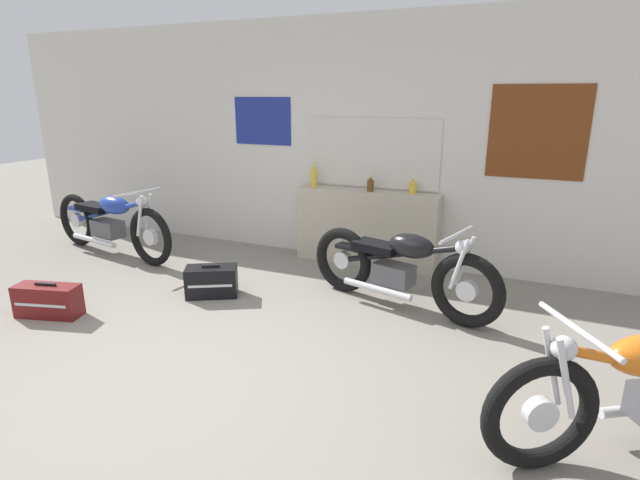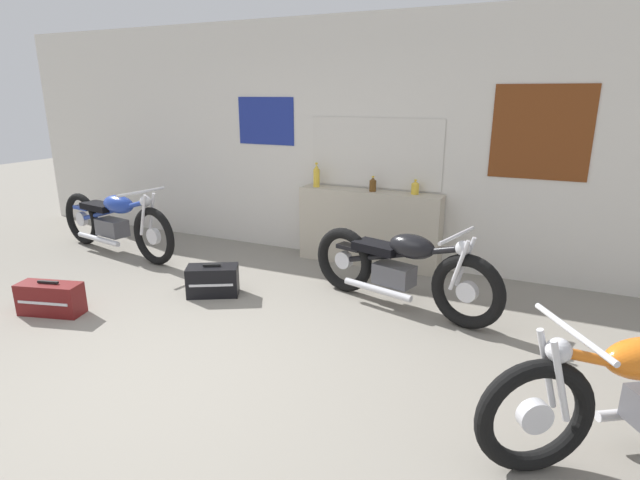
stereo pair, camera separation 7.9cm
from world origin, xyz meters
The scene contains 10 objects.
ground_plane centered at (0.00, 0.00, 0.00)m, with size 24.00×24.00×0.00m, color gray.
wall_back centered at (0.02, 3.20, 1.40)m, with size 10.00×0.07×2.80m.
sill_counter centered at (0.44, 3.02, 0.44)m, with size 1.67×0.28×0.88m.
bottle_leftmost centered at (-0.22, 3.00, 1.01)m, with size 0.08×0.08×0.29m.
bottle_left_center centered at (0.48, 3.01, 0.95)m, with size 0.08×0.08×0.17m.
bottle_center centered at (0.96, 3.05, 0.95)m, with size 0.09×0.09×0.16m.
motorcycle_black centered at (1.14, 1.94, 0.40)m, with size 1.94×0.76×0.82m.
motorcycle_blue centered at (-2.57, 2.06, 0.42)m, with size 2.16×0.65×0.87m.
hard_case_black centered at (-0.64, 1.46, 0.15)m, with size 0.56×0.46×0.33m.
hard_case_darkred centered at (-1.71, 0.46, 0.15)m, with size 0.61×0.36×0.32m.
Camera 1 is at (2.22, -2.36, 1.95)m, focal length 28.00 mm.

